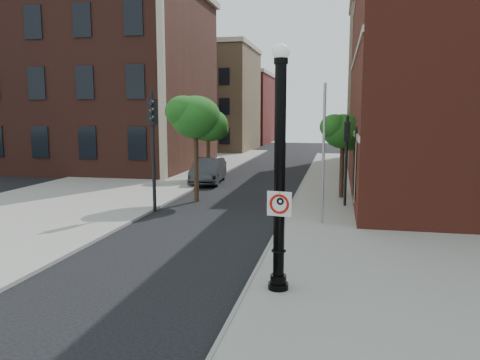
% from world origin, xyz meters
% --- Properties ---
extents(ground, '(120.00, 120.00, 0.00)m').
position_xyz_m(ground, '(0.00, 0.00, 0.00)').
color(ground, black).
rests_on(ground, ground).
extents(sidewalk_right, '(8.00, 60.00, 0.12)m').
position_xyz_m(sidewalk_right, '(6.00, 10.00, 0.06)').
color(sidewalk_right, gray).
rests_on(sidewalk_right, ground).
extents(sidewalk_left, '(10.00, 50.00, 0.12)m').
position_xyz_m(sidewalk_left, '(-9.00, 18.00, 0.06)').
color(sidewalk_left, gray).
rests_on(sidewalk_left, ground).
extents(curb_edge, '(0.10, 60.00, 0.14)m').
position_xyz_m(curb_edge, '(2.05, 10.00, 0.07)').
color(curb_edge, gray).
rests_on(curb_edge, ground).
extents(victorian_building, '(18.60, 14.60, 17.95)m').
position_xyz_m(victorian_building, '(-16.00, 23.97, 8.74)').
color(victorian_building, '#51261E').
rests_on(victorian_building, ground).
extents(bg_building_tan_a, '(12.00, 12.00, 12.00)m').
position_xyz_m(bg_building_tan_a, '(-12.00, 44.00, 6.00)').
color(bg_building_tan_a, '#9A7854').
rests_on(bg_building_tan_a, ground).
extents(bg_building_red, '(12.00, 12.00, 10.00)m').
position_xyz_m(bg_building_red, '(-12.00, 58.00, 5.00)').
color(bg_building_red, maroon).
rests_on(bg_building_red, ground).
extents(lamppost, '(0.52, 0.52, 6.09)m').
position_xyz_m(lamppost, '(2.84, -0.72, 2.81)').
color(lamppost, black).
rests_on(lamppost, ground).
extents(no_parking_sign, '(0.60, 0.12, 0.61)m').
position_xyz_m(no_parking_sign, '(2.86, -0.87, 2.32)').
color(no_parking_sign, white).
rests_on(no_parking_sign, ground).
extents(parked_car, '(2.21, 5.07, 1.62)m').
position_xyz_m(parked_car, '(-3.94, 16.99, 0.81)').
color(parked_car, '#29292D').
rests_on(parked_car, ground).
extents(traffic_signal_left, '(0.39, 0.47, 5.45)m').
position_xyz_m(traffic_signal_left, '(-3.95, 7.90, 3.67)').
color(traffic_signal_left, black).
rests_on(traffic_signal_left, ground).
extents(traffic_signal_right, '(0.27, 0.36, 4.36)m').
position_xyz_m(traffic_signal_right, '(4.60, 10.54, 2.94)').
color(traffic_signal_right, black).
rests_on(traffic_signal_right, ground).
extents(utility_pole, '(0.11, 0.11, 5.64)m').
position_xyz_m(utility_pole, '(3.65, 6.70, 2.82)').
color(utility_pole, '#999999').
rests_on(utility_pole, ground).
extents(street_tree_a, '(2.97, 2.68, 5.35)m').
position_xyz_m(street_tree_a, '(-2.77, 10.72, 4.22)').
color(street_tree_a, black).
rests_on(street_tree_a, ground).
extents(street_tree_b, '(2.57, 2.32, 4.63)m').
position_xyz_m(street_tree_b, '(-4.48, 19.03, 3.65)').
color(street_tree_b, black).
rests_on(street_tree_b, ground).
extents(street_tree_c, '(2.47, 2.23, 4.44)m').
position_xyz_m(street_tree_c, '(4.46, 12.87, 3.50)').
color(street_tree_c, black).
rests_on(street_tree_c, ground).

